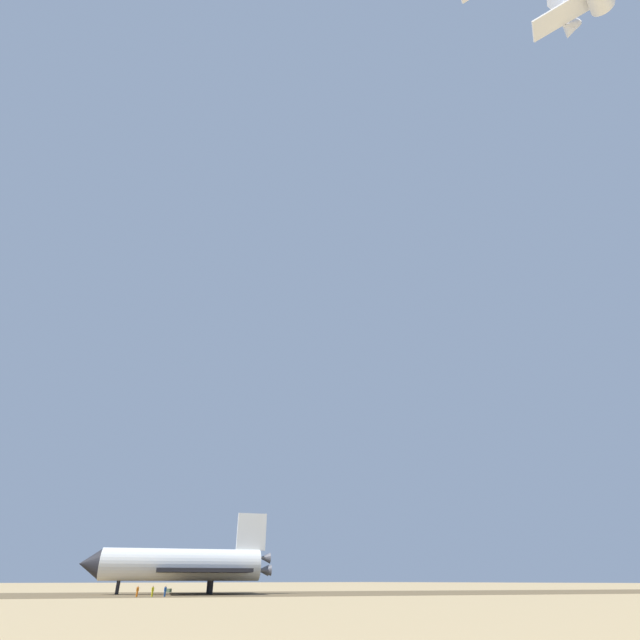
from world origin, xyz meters
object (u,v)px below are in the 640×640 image
at_px(space_shuttle, 180,565).
at_px(ground_support_crate, 168,590).
at_px(ground_crew_mid_fuselage, 153,591).
at_px(ground_crew_near_nose, 165,591).
at_px(ground_crew_near_wingtip, 137,591).

distance_m(space_shuttle, ground_support_crate, 19.54).
bearing_deg(space_shuttle, ground_crew_mid_fuselage, 75.33).
xyz_separation_m(ground_crew_near_nose, ground_crew_mid_fuselage, (1.81, -1.09, 0.00)).
bearing_deg(space_shuttle, ground_crew_near_nose, 82.15).
height_order(ground_crew_mid_fuselage, ground_crew_near_wingtip, same).
distance_m(ground_crew_near_nose, ground_crew_near_wingtip, 4.56).
relative_size(ground_crew_mid_fuselage, ground_crew_near_wingtip, 1.00).
relative_size(ground_crew_near_nose, ground_crew_near_wingtip, 1.00).
relative_size(space_shuttle, ground_crew_near_nose, 21.89).
bearing_deg(ground_support_crate, space_shuttle, 73.62).
bearing_deg(ground_crew_near_nose, space_shuttle, 112.54).
height_order(ground_crew_near_nose, ground_crew_mid_fuselage, same).
height_order(ground_crew_near_wingtip, ground_support_crate, ground_crew_near_wingtip).
xyz_separation_m(ground_crew_mid_fuselage, ground_crew_near_wingtip, (2.36, -0.76, 0.00)).
xyz_separation_m(ground_crew_near_nose, ground_crew_near_wingtip, (4.16, -1.85, 0.00)).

